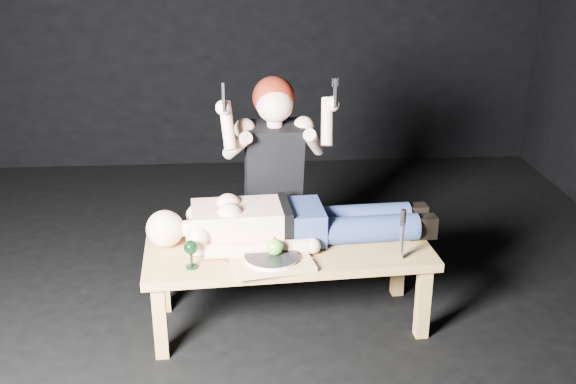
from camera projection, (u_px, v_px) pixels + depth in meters
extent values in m
plane|color=black|center=(265.00, 302.00, 3.96)|extent=(5.00, 5.00, 0.00)
cube|color=tan|center=(289.00, 286.00, 3.68)|extent=(1.54, 0.66, 0.45)
cube|color=tan|center=(271.00, 261.00, 3.43)|extent=(0.44, 0.35, 0.02)
cylinder|color=white|center=(271.00, 257.00, 3.42)|extent=(0.31, 0.31, 0.02)
sphere|color=#4B8E23|center=(275.00, 247.00, 3.41)|extent=(0.09, 0.09, 0.09)
cube|color=#B2B2B7|center=(231.00, 267.00, 3.39)|extent=(0.07, 0.15, 0.01)
cube|color=#B2B2B7|center=(305.00, 263.00, 3.44)|extent=(0.04, 0.16, 0.01)
cube|color=#B2B2B7|center=(300.00, 256.00, 3.51)|extent=(0.14, 0.10, 0.01)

